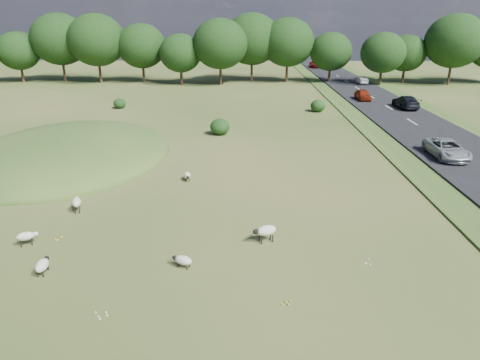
# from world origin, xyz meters

# --- Properties ---
(ground) EXTENTS (160.00, 160.00, 0.00)m
(ground) POSITION_xyz_m (0.00, 20.00, 0.00)
(ground) COLOR #2E4F18
(ground) RESTS_ON ground
(mound) EXTENTS (16.00, 20.00, 4.00)m
(mound) POSITION_xyz_m (-12.00, 12.00, 0.00)
(mound) COLOR #33561E
(mound) RESTS_ON ground
(road) EXTENTS (8.00, 150.00, 0.25)m
(road) POSITION_xyz_m (20.00, 30.00, 0.12)
(road) COLOR black
(road) RESTS_ON ground
(treeline) EXTENTS (96.28, 14.66, 11.70)m
(treeline) POSITION_xyz_m (-1.06, 55.44, 6.57)
(treeline) COLOR black
(treeline) RESTS_ON ground
(shrubs) EXTENTS (26.12, 14.61, 1.55)m
(shrubs) POSITION_xyz_m (0.80, 25.99, 0.73)
(shrubs) COLOR black
(shrubs) RESTS_ON ground
(sheep_0) EXTENTS (0.79, 1.20, 0.83)m
(sheep_0) POSITION_xyz_m (-7.34, 1.34, 0.58)
(sheep_0) COLOR #BDB69D
(sheep_0) RESTS_ON ground
(sheep_1) EXTENTS (0.62, 1.06, 0.59)m
(sheep_1) POSITION_xyz_m (-1.66, 6.50, 0.37)
(sheep_1) COLOR #BDB69D
(sheep_1) RESTS_ON ground
(sheep_2) EXTENTS (1.03, 0.72, 0.57)m
(sheep_2) POSITION_xyz_m (-0.41, -4.51, 0.36)
(sheep_2) COLOR #BDB69D
(sheep_2) RESTS_ON ground
(sheep_3) EXTENTS (0.53, 1.12, 0.64)m
(sheep_3) POSITION_xyz_m (-6.44, -5.08, 0.41)
(sheep_3) COLOR #BDB69D
(sheep_3) RESTS_ON ground
(sheep_4) EXTENTS (1.29, 0.88, 0.90)m
(sheep_4) POSITION_xyz_m (3.36, -2.13, 0.63)
(sheep_4) COLOR #BDB69D
(sheep_4) RESTS_ON ground
(sheep_5) EXTENTS (1.02, 0.75, 0.72)m
(sheep_5) POSITION_xyz_m (-8.32, -2.65, 0.50)
(sheep_5) COLOR #BDB69D
(sheep_5) RESTS_ON ground
(car_0) EXTENTS (2.10, 5.17, 1.50)m
(car_0) POSITION_xyz_m (21.90, 31.69, 1.00)
(car_0) COLOR black
(car_0) RESTS_ON road
(car_1) EXTENTS (2.27, 4.92, 1.37)m
(car_1) POSITION_xyz_m (18.10, 11.43, 0.93)
(car_1) COLOR #A8AAB0
(car_1) RESTS_ON road
(car_2) EXTENTS (1.30, 3.72, 1.23)m
(car_2) POSITION_xyz_m (21.90, 53.07, 0.86)
(car_2) COLOR white
(car_2) RESTS_ON road
(car_3) EXTENTS (1.82, 4.48, 1.30)m
(car_3) POSITION_xyz_m (21.90, 90.07, 0.90)
(car_3) COLOR white
(car_3) RESTS_ON road
(car_5) EXTENTS (2.37, 5.14, 1.43)m
(car_5) POSITION_xyz_m (18.10, 79.70, 0.96)
(car_5) COLOR maroon
(car_5) RESTS_ON road
(car_6) EXTENTS (1.63, 4.05, 1.38)m
(car_6) POSITION_xyz_m (18.10, 37.38, 0.94)
(car_6) COLOR maroon
(car_6) RESTS_ON road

